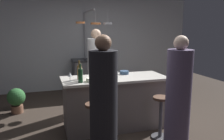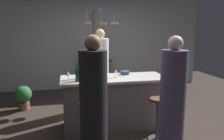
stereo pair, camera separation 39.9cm
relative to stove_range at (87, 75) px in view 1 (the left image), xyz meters
The scene contains 20 objects.
ground_plane 2.49m from the stove_range, 90.00° to the right, with size 9.00×9.00×0.00m, color #382D26.
back_wall 0.94m from the stove_range, 90.00° to the left, with size 6.40×0.16×2.60m, color #B2B7BC.
kitchen_island 2.45m from the stove_range, 90.00° to the right, with size 1.80×0.72×0.90m.
stove_range is the anchor object (origin of this frame).
chef 1.48m from the stove_range, 93.22° to the right, with size 0.36×0.36×1.72m.
bar_stool_right 3.12m from the stove_range, 79.58° to the right, with size 0.28×0.28×0.68m.
guest_right 3.53m from the stove_range, 80.25° to the right, with size 0.35×0.35×1.64m.
bar_stool_left 3.11m from the stove_range, 99.35° to the right, with size 0.28×0.28×0.68m.
guest_left 3.51m from the stove_range, 97.80° to the right, with size 0.35×0.35×1.66m.
overhead_pot_rack 1.24m from the stove_range, 87.51° to the right, with size 0.85×1.28×2.17m.
potted_plant 2.11m from the stove_range, 144.90° to the right, with size 0.36×0.36×0.52m.
pepper_mill 2.71m from the stove_range, 95.21° to the right, with size 0.05×0.05×0.21m, color #382319.
wine_bottle_white 2.69m from the stove_range, 103.31° to the right, with size 0.07×0.07×0.29m.
wine_bottle_green 2.79m from the stove_range, 103.19° to the right, with size 0.07×0.07×0.29m.
wine_bottle_amber 2.57m from the stove_range, 103.91° to the right, with size 0.07×0.07×0.31m.
wine_glass_near_left_guest 2.53m from the stove_range, 89.27° to the right, with size 0.07×0.07×0.15m.
wine_glass_by_chef 2.52m from the stove_range, 93.01° to the right, with size 0.07×0.07×0.15m.
wine_glass_near_right_guest 2.70m from the stove_range, 106.93° to the right, with size 0.07×0.07×0.15m.
mixing_bowl_blue 2.31m from the stove_range, 83.57° to the right, with size 0.16×0.16×0.06m, color #334C6B.
mixing_bowl_ceramic 2.71m from the stove_range, 99.26° to the right, with size 0.20×0.20×0.06m, color silver.
Camera 1 is at (-1.18, -3.60, 1.73)m, focal length 36.20 mm.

